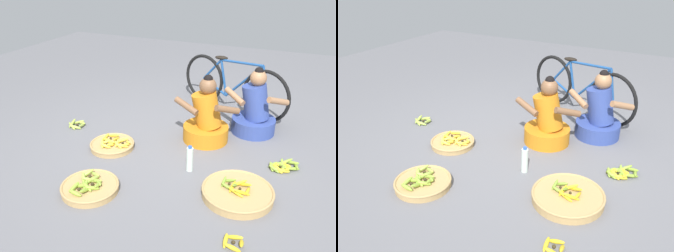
# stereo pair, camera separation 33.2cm
# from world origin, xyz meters

# --- Properties ---
(ground_plane) EXTENTS (10.00, 10.00, 0.00)m
(ground_plane) POSITION_xyz_m (0.00, 0.00, 0.00)
(ground_plane) COLOR slate
(vendor_woman_front) EXTENTS (0.72, 0.52, 0.79)m
(vendor_woman_front) POSITION_xyz_m (0.26, 0.30, 0.25)
(vendor_woman_front) COLOR orange
(vendor_woman_front) RESTS_ON ground
(vendor_woman_behind) EXTENTS (0.75, 0.52, 0.81)m
(vendor_woman_behind) POSITION_xyz_m (0.72, 0.73, 0.26)
(vendor_woman_behind) COLOR #334793
(vendor_woman_behind) RESTS_ON ground
(bicycle_leaning) EXTENTS (1.59, 0.69, 0.73)m
(bicycle_leaning) POSITION_xyz_m (0.30, 1.29, 0.36)
(bicycle_leaning) COLOR black
(bicycle_leaning) RESTS_ON ground
(banana_basket_mid_left) EXTENTS (0.64, 0.64, 0.15)m
(banana_basket_mid_left) POSITION_xyz_m (0.86, -0.62, 0.05)
(banana_basket_mid_left) COLOR tan
(banana_basket_mid_left) RESTS_ON ground
(banana_basket_near_vendor) EXTENTS (0.53, 0.53, 0.14)m
(banana_basket_near_vendor) POSITION_xyz_m (-0.40, -1.07, 0.04)
(banana_basket_near_vendor) COLOR tan
(banana_basket_near_vendor) RESTS_ON ground
(banana_basket_front_left) EXTENTS (0.49, 0.49, 0.13)m
(banana_basket_front_left) POSITION_xyz_m (-0.63, -0.30, 0.04)
(banana_basket_front_left) COLOR tan
(banana_basket_front_left) RESTS_ON ground
(loose_bananas_back_right) EXTENTS (0.17, 0.16, 0.08)m
(loose_bananas_back_right) POSITION_xyz_m (0.97, -1.21, 0.03)
(loose_bananas_back_right) COLOR gold
(loose_bananas_back_right) RESTS_ON ground
(loose_bananas_front_center) EXTENTS (0.32, 0.29, 0.09)m
(loose_bananas_front_center) POSITION_xyz_m (1.17, 0.01, 0.03)
(loose_bananas_front_center) COLOR yellow
(loose_bananas_front_center) RESTS_ON ground
(loose_bananas_back_center) EXTENTS (0.21, 0.22, 0.09)m
(loose_bananas_back_center) POSITION_xyz_m (-1.33, -0.01, 0.03)
(loose_bananas_back_center) COLOR #9EB747
(loose_bananas_back_center) RESTS_ON ground
(water_bottle) EXTENTS (0.07, 0.07, 0.28)m
(water_bottle) POSITION_xyz_m (0.32, -0.39, 0.13)
(water_bottle) COLOR silver
(water_bottle) RESTS_ON ground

